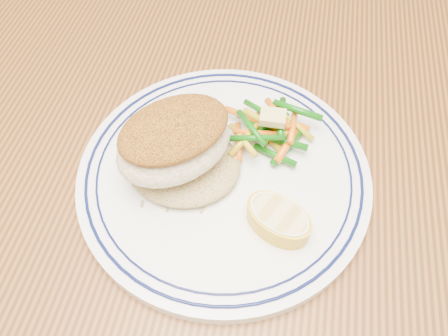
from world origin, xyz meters
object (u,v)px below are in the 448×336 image
at_px(plate, 224,174).
at_px(rice_pilaf, 183,162).
at_px(lemon_wedge, 278,219).
at_px(fish_fillet, 174,141).
at_px(dining_table, 197,187).
at_px(vegetable_pile, 269,130).

height_order(plate, rice_pilaf, rice_pilaf).
xyz_separation_m(rice_pilaf, lemon_wedge, (0.10, -0.05, 0.00)).
bearing_deg(fish_fillet, dining_table, 87.42).
distance_m(rice_pilaf, lemon_wedge, 0.11).
bearing_deg(dining_table, plate, -44.38).
height_order(rice_pilaf, lemon_wedge, lemon_wedge).
bearing_deg(rice_pilaf, lemon_wedge, -24.82).
bearing_deg(lemon_wedge, rice_pilaf, 155.18).
distance_m(dining_table, vegetable_pile, 0.15).
xyz_separation_m(dining_table, rice_pilaf, (0.00, -0.05, 0.12)).
bearing_deg(vegetable_pile, fish_fillet, -146.05).
bearing_deg(vegetable_pile, plate, -126.75).
xyz_separation_m(dining_table, lemon_wedge, (0.10, -0.10, 0.13)).
bearing_deg(plate, fish_fillet, -173.08).
height_order(rice_pilaf, vegetable_pile, vegetable_pile).
height_order(fish_fillet, lemon_wedge, fish_fillet).
distance_m(dining_table, lemon_wedge, 0.19).
bearing_deg(lemon_wedge, fish_fillet, 156.65).
xyz_separation_m(rice_pilaf, vegetable_pile, (0.08, 0.06, 0.00)).
bearing_deg(fish_fillet, rice_pilaf, 4.93).
relative_size(dining_table, plate, 5.03).
bearing_deg(plate, rice_pilaf, -172.78).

